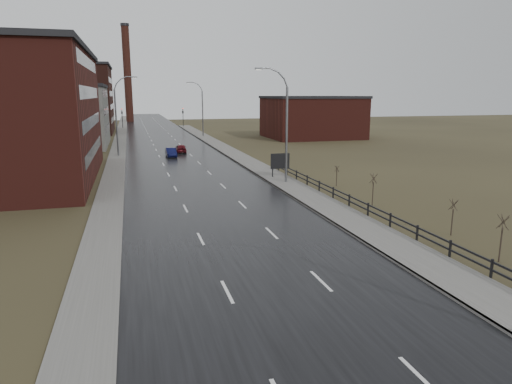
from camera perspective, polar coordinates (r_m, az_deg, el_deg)
road at (r=67.80m, az=-10.06°, el=4.47°), size 14.00×300.00×0.06m
sidewalk_right at (r=45.31m, az=3.93°, el=0.96°), size 3.20×180.00×0.18m
curb_right at (r=44.84m, az=2.10°, el=0.86°), size 0.16×180.00×0.18m
sidewalk_left at (r=67.55m, az=-17.01°, el=4.12°), size 2.40×260.00×0.12m
warehouse_mid at (r=85.84m, az=-23.57°, el=8.74°), size 16.32×20.40×10.50m
warehouse_far at (r=116.18m, az=-24.13°, el=10.56°), size 26.52×24.48×15.50m
building_right at (r=96.23m, az=7.01°, el=9.30°), size 18.36×16.32×8.50m
smokestack at (r=157.08m, az=-15.78°, el=14.11°), size 2.70×2.70×30.70m
streetlight_right_mid at (r=45.47m, az=3.50°, el=8.32°), size 3.36×0.28×11.35m
streetlight_left at (r=69.03m, az=-16.85°, el=9.12°), size 3.36×0.28×11.35m
streetlight_right_far at (r=98.09m, az=-6.88°, el=10.28°), size 3.36×0.28×11.35m
guardrail at (r=31.21m, az=17.11°, el=-3.52°), size 0.10×53.05×1.10m
shrub_c at (r=27.64m, az=28.34°, el=-5.00°), size 0.62×0.65×2.62m
shrub_d at (r=31.50m, az=23.36°, el=-2.83°), size 0.56×0.59×2.35m
shrub_e at (r=37.74m, az=14.42°, el=0.37°), size 0.62×0.66×2.64m
shrub_f at (r=45.23m, az=10.05°, el=2.06°), size 0.49×0.51×2.04m
billboard at (r=48.80m, az=3.02°, el=3.80°), size 2.10×0.17×2.69m
traffic_light_left at (r=127.03m, az=-16.43°, el=9.72°), size 0.58×2.73×5.30m
traffic_light_right at (r=127.80m, az=-9.14°, el=10.07°), size 0.58×2.73×5.30m
car_near at (r=66.40m, az=-10.58°, el=4.83°), size 1.43×3.94×1.29m
car_far at (r=71.22m, az=-9.36°, el=5.37°), size 1.74×3.95×1.32m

